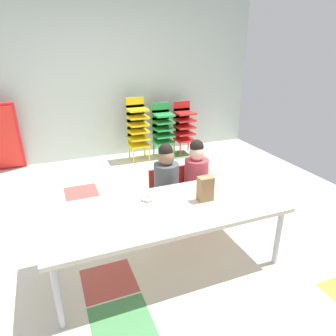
{
  "coord_description": "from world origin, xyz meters",
  "views": [
    {
      "loc": [
        -0.74,
        -2.98,
        1.86
      ],
      "look_at": [
        0.2,
        -0.63,
        0.83
      ],
      "focal_mm": 32.83,
      "sensor_mm": 36.0,
      "label": 1
    }
  ],
  "objects": [
    {
      "name": "back_wall",
      "position": [
        0.0,
        2.27,
        1.32
      ],
      "size": [
        5.85,
        0.1,
        2.65
      ],
      "primitive_type": "cube",
      "color": "#B2C1B7",
      "rests_on": "ground_plane"
    },
    {
      "name": "paper_plate_center_table",
      "position": [
        0.2,
        -0.9,
        0.58
      ],
      "size": [
        0.18,
        0.18,
        0.01
      ],
      "primitive_type": "cylinder",
      "color": "white",
      "rests_on": "craft_table"
    },
    {
      "name": "kid_chair_red_stack",
      "position": [
        1.5,
        1.85,
        0.52
      ],
      "size": [
        0.32,
        0.3,
        0.92
      ],
      "color": "red",
      "rests_on": "ground_plane"
    },
    {
      "name": "ground_plane",
      "position": [
        -0.0,
        0.0,
        -0.01
      ],
      "size": [
        5.85,
        4.54,
        0.02
      ],
      "color": "silver"
    },
    {
      "name": "paper_bag_brown",
      "position": [
        0.45,
        -0.87,
        0.69
      ],
      "size": [
        0.13,
        0.09,
        0.22
      ],
      "primitive_type": "cube",
      "color": "#9E754C",
      "rests_on": "craft_table"
    },
    {
      "name": "paper_plate_near_edge",
      "position": [
        -0.02,
        -0.7,
        0.58
      ],
      "size": [
        0.18,
        0.18,
        0.01
      ],
      "primitive_type": "cylinder",
      "color": "white",
      "rests_on": "craft_table"
    },
    {
      "name": "seated_child_middle_seat",
      "position": [
        0.68,
        -0.24,
        0.55
      ],
      "size": [
        0.32,
        0.32,
        0.92
      ],
      "color": "red",
      "rests_on": "ground_plane"
    },
    {
      "name": "donut_powdered_on_plate",
      "position": [
        -0.02,
        -0.7,
        0.6
      ],
      "size": [
        0.12,
        0.12,
        0.04
      ],
      "primitive_type": "torus",
      "color": "white",
      "rests_on": "craft_table"
    },
    {
      "name": "seated_child_near_camera",
      "position": [
        0.33,
        -0.24,
        0.55
      ],
      "size": [
        0.32,
        0.31,
        0.92
      ],
      "color": "red",
      "rests_on": "ground_plane"
    },
    {
      "name": "kid_chair_green_stack",
      "position": [
        1.1,
        1.85,
        0.52
      ],
      "size": [
        0.32,
        0.3,
        0.92
      ],
      "color": "green",
      "rests_on": "ground_plane"
    },
    {
      "name": "craft_table",
      "position": [
        0.08,
        -0.88,
        0.54
      ],
      "size": [
        2.01,
        0.82,
        0.58
      ],
      "color": "beige",
      "rests_on": "ground_plane"
    },
    {
      "name": "kid_chair_yellow_stack",
      "position": [
        0.65,
        1.85,
        0.58
      ],
      "size": [
        0.32,
        0.3,
        1.04
      ],
      "color": "yellow",
      "rests_on": "ground_plane"
    }
  ]
}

